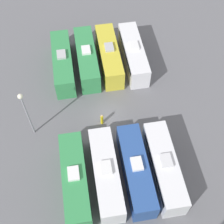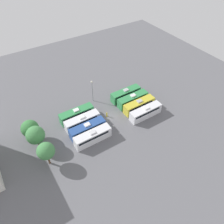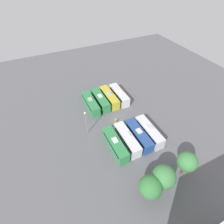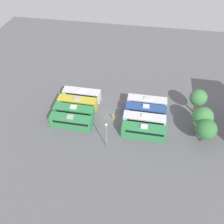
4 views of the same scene
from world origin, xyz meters
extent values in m
plane|color=slate|center=(0.00, 0.00, 0.00)|extent=(111.06, 111.06, 0.00)
cube|color=silver|center=(-5.07, -8.70, 1.58)|extent=(2.60, 10.18, 3.16)
cube|color=black|center=(-5.07, -8.44, 2.46)|extent=(2.64, 8.66, 0.69)
cube|color=black|center=(-5.07, -13.78, 2.46)|extent=(2.29, 0.08, 1.11)
cube|color=white|center=(-5.07, -8.70, 3.33)|extent=(1.20, 1.60, 0.35)
cube|color=gold|center=(-1.59, -8.94, 1.58)|extent=(2.60, 10.18, 3.16)
cube|color=black|center=(-1.59, -8.68, 2.46)|extent=(2.64, 8.66, 0.69)
cube|color=black|center=(-1.59, -14.02, 2.46)|extent=(2.29, 0.08, 1.11)
cube|color=#B2B2B7|center=(-1.59, -8.94, 3.33)|extent=(1.20, 1.60, 0.35)
cube|color=#338C4C|center=(1.62, -8.91, 1.58)|extent=(2.60, 10.18, 3.16)
cube|color=black|center=(1.62, -8.66, 2.46)|extent=(2.64, 8.66, 0.69)
cube|color=black|center=(1.62, -13.99, 2.46)|extent=(2.29, 0.08, 1.11)
cube|color=white|center=(1.62, -8.91, 3.33)|extent=(1.20, 1.60, 0.35)
cube|color=#338C4C|center=(5.03, -8.63, 1.58)|extent=(2.60, 10.18, 3.16)
cube|color=black|center=(5.03, -8.37, 2.46)|extent=(2.64, 8.66, 0.69)
cube|color=black|center=(5.03, -13.71, 2.46)|extent=(2.29, 0.08, 1.11)
cube|color=#B2B2B7|center=(5.03, -8.63, 3.33)|extent=(1.20, 1.60, 0.35)
cube|color=silver|center=(-4.90, 9.01, 1.58)|extent=(2.60, 10.18, 3.16)
cube|color=black|center=(-4.90, 9.26, 2.46)|extent=(2.64, 8.66, 0.69)
cube|color=black|center=(-4.90, 3.92, 2.46)|extent=(2.29, 0.08, 1.11)
cube|color=silver|center=(-4.90, 9.01, 3.33)|extent=(1.20, 1.60, 0.35)
cube|color=#284C93|center=(-1.72, 8.86, 1.58)|extent=(2.60, 10.18, 3.16)
cube|color=black|center=(-1.72, 9.12, 2.46)|extent=(2.64, 8.66, 0.69)
cube|color=black|center=(-1.72, 3.78, 2.46)|extent=(2.29, 0.08, 1.11)
cube|color=white|center=(-1.72, 8.86, 3.33)|extent=(1.20, 1.60, 0.35)
cube|color=silver|center=(1.62, 8.75, 1.58)|extent=(2.60, 10.18, 3.16)
cube|color=black|center=(1.62, 9.01, 2.46)|extent=(2.64, 8.66, 0.69)
cube|color=black|center=(1.62, 3.67, 2.46)|extent=(2.29, 0.08, 1.11)
cube|color=white|center=(1.62, 8.75, 3.33)|extent=(1.20, 1.60, 0.35)
cube|color=#338C4C|center=(5.07, 8.84, 1.58)|extent=(2.60, 10.18, 3.16)
cube|color=black|center=(5.07, 9.09, 2.46)|extent=(2.64, 8.66, 0.69)
cube|color=black|center=(5.07, 3.76, 2.46)|extent=(2.29, 0.08, 1.11)
cube|color=white|center=(5.07, 8.84, 3.33)|extent=(1.20, 1.60, 0.35)
cylinder|color=gold|center=(0.96, 1.05, 0.78)|extent=(0.36, 0.36, 1.55)
sphere|color=tan|center=(0.96, 1.05, 1.67)|extent=(0.24, 0.24, 0.24)
cylinder|color=gray|center=(9.57, 0.99, 3.63)|extent=(0.20, 0.20, 7.27)
sphere|color=#EAE5C6|center=(9.57, 0.99, 7.45)|extent=(0.60, 0.60, 0.60)
cylinder|color=brown|center=(-5.36, 21.37, 1.69)|extent=(0.46, 0.46, 3.38)
sphere|color=#428447|center=(-5.36, 21.37, 4.87)|extent=(4.25, 4.25, 4.25)
cylinder|color=brown|center=(0.90, 21.82, 1.47)|extent=(0.36, 0.36, 2.93)
sphere|color=#428447|center=(0.90, 21.82, 4.58)|extent=(4.72, 4.72, 4.72)
cylinder|color=brown|center=(4.25, 22.27, 1.28)|extent=(0.36, 0.36, 2.57)
sphere|color=#387A3D|center=(4.25, 22.27, 4.17)|extent=(4.59, 4.59, 4.59)
camera|label=1|loc=(3.22, 22.32, 33.92)|focal=50.00mm
camera|label=2|loc=(-39.05, 24.77, 45.94)|focal=35.00mm
camera|label=3|loc=(17.06, 32.32, 36.78)|focal=28.00mm
camera|label=4|loc=(38.36, 7.23, 40.75)|focal=35.00mm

